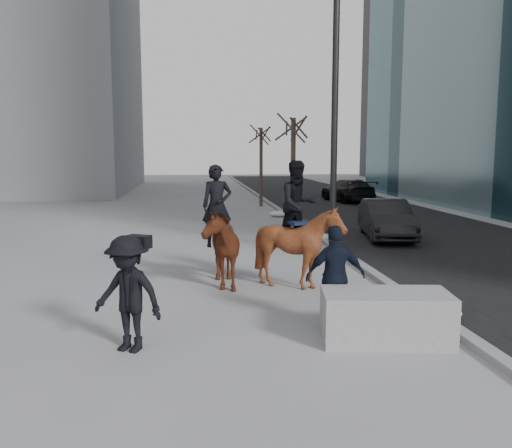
{
  "coord_description": "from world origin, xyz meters",
  "views": [
    {
      "loc": [
        -1.27,
        -9.76,
        2.99
      ],
      "look_at": [
        0.0,
        1.2,
        1.5
      ],
      "focal_mm": 38.0,
      "sensor_mm": 36.0,
      "label": 1
    }
  ],
  "objects": [
    {
      "name": "ground",
      "position": [
        0.0,
        0.0,
        0.0
      ],
      "size": [
        120.0,
        120.0,
        0.0
      ],
      "primitive_type": "plane",
      "color": "gray",
      "rests_on": "ground"
    },
    {
      "name": "road",
      "position": [
        7.0,
        10.0,
        0.01
      ],
      "size": [
        8.0,
        90.0,
        0.01
      ],
      "primitive_type": "cube",
      "color": "black",
      "rests_on": "ground"
    },
    {
      "name": "curb",
      "position": [
        3.0,
        10.0,
        0.06
      ],
      "size": [
        0.25,
        90.0,
        0.12
      ],
      "primitive_type": "cube",
      "color": "gray",
      "rests_on": "ground"
    },
    {
      "name": "planter",
      "position": [
        1.72,
        -1.8,
        0.4
      ],
      "size": [
        2.1,
        1.26,
        0.79
      ],
      "primitive_type": "cube",
      "rotation": [
        0.0,
        0.0,
        -0.14
      ],
      "color": "#99999C",
      "rests_on": "ground"
    },
    {
      "name": "car_near",
      "position": [
        5.31,
        8.06,
        0.67
      ],
      "size": [
        2.06,
        4.23,
        1.34
      ],
      "primitive_type": "imported",
      "rotation": [
        0.0,
        0.0,
        -0.16
      ],
      "color": "black",
      "rests_on": "ground"
    },
    {
      "name": "car_far",
      "position": [
        7.86,
        21.58,
        0.68
      ],
      "size": [
        2.51,
        4.88,
        1.35
      ],
      "primitive_type": "imported",
      "rotation": [
        0.0,
        0.0,
        3.28
      ],
      "color": "black",
      "rests_on": "ground"
    },
    {
      "name": "tree_near",
      "position": [
        2.4,
        10.02,
        2.33
      ],
      "size": [
        1.2,
        1.2,
        4.66
      ],
      "primitive_type": null,
      "color": "#382A21",
      "rests_on": "ground"
    },
    {
      "name": "tree_far",
      "position": [
        2.4,
        19.55,
        2.36
      ],
      "size": [
        1.2,
        1.2,
        4.71
      ],
      "primitive_type": null,
      "color": "#3B2A23",
      "rests_on": "ground"
    },
    {
      "name": "mounted_left",
      "position": [
        -0.75,
        2.17,
        1.0
      ],
      "size": [
        1.16,
        2.17,
        2.69
      ],
      "color": "#512710",
      "rests_on": "ground"
    },
    {
      "name": "mounted_right",
      "position": [
        1.01,
        1.72,
        1.12
      ],
      "size": [
        1.88,
        2.0,
        2.79
      ],
      "color": "#522010",
      "rests_on": "ground"
    },
    {
      "name": "feeder",
      "position": [
        1.1,
        -1.01,
        0.88
      ],
      "size": [
        1.03,
        0.86,
        1.75
      ],
      "color": "black",
      "rests_on": "ground"
    },
    {
      "name": "camera_crew",
      "position": [
        -2.26,
        -1.74,
        0.89
      ],
      "size": [
        1.31,
        1.11,
        1.75
      ],
      "color": "black",
      "rests_on": "ground"
    },
    {
      "name": "lamppost",
      "position": [
        2.6,
        4.91,
        4.99
      ],
      "size": [
        0.25,
        0.86,
        9.09
      ],
      "color": "black",
      "rests_on": "ground"
    },
    {
      "name": "snow_piles",
      "position": [
        2.7,
        5.33,
        0.16
      ],
      "size": [
        1.36,
        16.37,
        0.35
      ],
      "color": "silver",
      "rests_on": "ground"
    }
  ]
}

